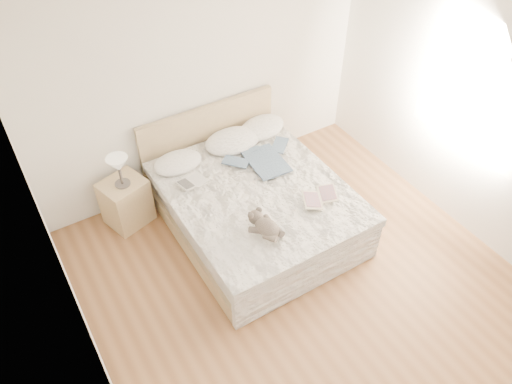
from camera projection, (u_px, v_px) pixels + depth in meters
floor at (315, 299)px, 4.90m from camera, size 4.00×4.50×0.00m
ceiling at (351, 41)px, 3.05m from camera, size 4.00×4.50×0.00m
wall_back at (201, 76)px, 5.38m from camera, size 4.00×0.02×2.70m
wall_left at (82, 312)px, 3.21m from camera, size 0.02×4.50×2.70m
wall_right at (497, 124)px, 4.74m from camera, size 0.02×4.50×2.70m
window at (474, 100)px, 4.85m from camera, size 0.02×1.30×1.10m
bed at (253, 204)px, 5.43m from camera, size 1.72×2.14×1.00m
nightstand at (126, 202)px, 5.49m from camera, size 0.55×0.51×0.56m
table_lamp at (118, 166)px, 5.11m from camera, size 0.28×0.28×0.36m
pillow_left at (178, 163)px, 5.42m from camera, size 0.55×0.39×0.16m
pillow_middle at (233, 141)px, 5.71m from camera, size 0.68×0.49×0.20m
pillow_right at (262, 127)px, 5.90m from camera, size 0.68×0.54×0.18m
blouse at (266, 162)px, 5.45m from camera, size 0.61×0.65×0.02m
photo_book at (192, 183)px, 5.20m from camera, size 0.33×0.26×0.02m
childrens_book at (320, 197)px, 5.04m from camera, size 0.47×0.41×0.03m
teddy_bear at (267, 232)px, 4.66m from camera, size 0.32×0.39×0.18m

